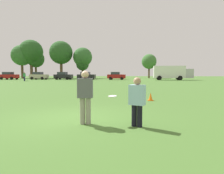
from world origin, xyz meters
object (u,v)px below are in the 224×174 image
(parked_car_center, at_px, (63,76))
(player_thrower, at_px, (85,94))
(frisbee, at_px, (112,96))
(parked_car_near_left, at_px, (9,76))
(bystander_field_marshal, at_px, (24,76))
(bystander_sideline_watcher, at_px, (24,76))
(parked_car_near_right, at_px, (116,76))
(parked_car_mid_right, at_px, (86,76))
(box_truck, at_px, (172,72))
(traffic_cone, at_px, (151,97))
(player_defender, at_px, (137,99))
(parked_car_mid_left, at_px, (39,76))

(parked_car_center, bearing_deg, player_thrower, -70.08)
(frisbee, height_order, parked_car_near_left, parked_car_near_left)
(parked_car_center, height_order, bystander_field_marshal, parked_car_center)
(bystander_sideline_watcher, bearing_deg, bystander_field_marshal, -60.82)
(bystander_sideline_watcher, bearing_deg, parked_car_near_right, 16.81)
(parked_car_mid_right, relative_size, box_truck, 0.50)
(parked_car_near_left, bearing_deg, parked_car_center, 4.48)
(parked_car_center, bearing_deg, parked_car_near_left, -175.52)
(traffic_cone, height_order, box_truck, box_truck)
(frisbee, relative_size, box_truck, 0.03)
(box_truck, relative_size, bystander_field_marshal, 4.93)
(frisbee, bearing_deg, parked_car_center, 111.07)
(parked_car_near_left, distance_m, bystander_field_marshal, 11.61)
(parked_car_mid_right, bearing_deg, box_truck, -1.66)
(traffic_cone, distance_m, bystander_field_marshal, 33.15)
(parked_car_mid_right, height_order, bystander_sideline_watcher, parked_car_mid_right)
(parked_car_near_right, distance_m, bystander_sideline_watcher, 20.21)
(box_truck, bearing_deg, parked_car_mid_right, 178.34)
(player_thrower, relative_size, parked_car_center, 0.40)
(player_defender, distance_m, bystander_sideline_watcher, 41.41)
(parked_car_near_left, height_order, parked_car_center, same)
(player_thrower, xyz_separation_m, parked_car_near_right, (-1.79, 40.27, -0.04))
(frisbee, relative_size, parked_car_mid_left, 0.06)
(traffic_cone, relative_size, parked_car_mid_right, 0.11)
(player_thrower, height_order, parked_car_near_left, parked_car_near_left)
(parked_car_near_right, bearing_deg, player_defender, -85.15)
(traffic_cone, xyz_separation_m, parked_car_center, (-17.06, 34.15, 0.69))
(parked_car_center, height_order, parked_car_near_right, same)
(parked_car_mid_left, bearing_deg, parked_car_near_left, -171.85)
(parked_car_mid_right, bearing_deg, frisbee, -76.26)
(parked_car_near_left, bearing_deg, bystander_sideline_watcher, -34.70)
(player_thrower, relative_size, bystander_sideline_watcher, 1.10)
(player_thrower, height_order, bystander_sideline_watcher, player_thrower)
(bystander_sideline_watcher, bearing_deg, parked_car_center, 38.55)
(player_thrower, distance_m, parked_car_center, 42.31)
(traffic_cone, xyz_separation_m, parked_car_mid_left, (-23.10, 34.13, 0.69))
(parked_car_near_left, distance_m, parked_car_mid_right, 18.49)
(player_thrower, bearing_deg, frisbee, 7.53)
(player_thrower, xyz_separation_m, traffic_cone, (2.64, 5.63, -0.73))
(player_thrower, xyz_separation_m, bystander_sideline_watcher, (-21.13, 34.43, -0.09))
(player_defender, relative_size, parked_car_near_right, 0.35)
(frisbee, height_order, parked_car_mid_right, parked_car_mid_right)
(parked_car_near_right, relative_size, bystander_sideline_watcher, 2.75)
(parked_car_mid_left, height_order, bystander_field_marshal, parked_car_mid_left)
(parked_car_mid_left, xyz_separation_m, parked_car_center, (6.04, 0.02, 0.00))
(bystander_field_marshal, bearing_deg, bystander_sideline_watcher, 119.18)
(bystander_field_marshal, bearing_deg, traffic_cone, -49.13)
(traffic_cone, xyz_separation_m, bystander_sideline_watcher, (-23.77, 28.80, 0.65))
(parked_car_near_left, xyz_separation_m, bystander_field_marshal, (8.34, -8.07, 0.06))
(player_thrower, xyz_separation_m, frisbee, (0.86, 0.11, -0.07))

